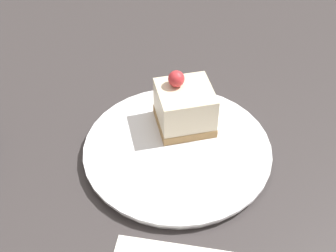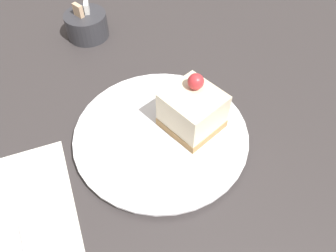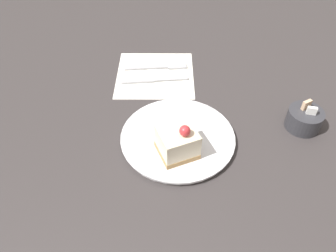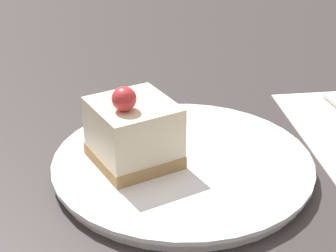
{
  "view_description": "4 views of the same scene",
  "coord_description": "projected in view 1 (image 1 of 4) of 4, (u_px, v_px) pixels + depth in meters",
  "views": [
    {
      "loc": [
        -0.45,
        0.01,
        0.45
      ],
      "look_at": [
        -0.02,
        0.0,
        0.05
      ],
      "focal_mm": 50.0,
      "sensor_mm": 36.0,
      "label": 1
    },
    {
      "loc": [
        -0.16,
        -0.25,
        0.37
      ],
      "look_at": [
        -0.02,
        -0.02,
        0.04
      ],
      "focal_mm": 35.0,
      "sensor_mm": 36.0,
      "label": 2
    },
    {
      "loc": [
        0.44,
        -0.11,
        0.52
      ],
      "look_at": [
        -0.04,
        -0.03,
        0.04
      ],
      "focal_mm": 35.0,
      "sensor_mm": 36.0,
      "label": 3
    },
    {
      "loc": [
        0.13,
        0.42,
        0.28
      ],
      "look_at": [
        -0.01,
        -0.02,
        0.05
      ],
      "focal_mm": 60.0,
      "sensor_mm": 36.0,
      "label": 4
    }
  ],
  "objects": [
    {
      "name": "plate",
      "position": [
        177.0,
        150.0,
        0.61
      ],
      "size": [
        0.24,
        0.24,
        0.01
      ],
      "color": "white",
      "rests_on": "ground_plane"
    },
    {
      "name": "cake_slice",
      "position": [
        185.0,
        107.0,
        0.62
      ],
      "size": [
        0.08,
        0.09,
        0.08
      ],
      "rotation": [
        0.0,
        0.0,
        0.21
      ],
      "color": "#AD8451",
      "rests_on": "plate"
    },
    {
      "name": "ground_plane",
      "position": [
        170.0,
        141.0,
        0.63
      ],
      "size": [
        4.0,
        4.0,
        0.0
      ],
      "primitive_type": "plane",
      "color": "#383333"
    }
  ]
}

